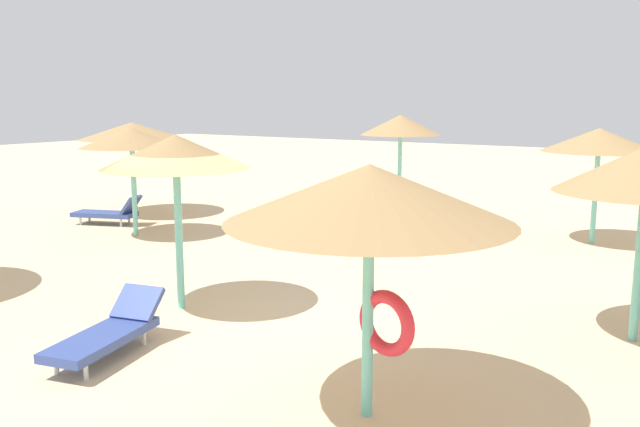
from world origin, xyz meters
The scene contains 11 objects.
ground_plane centered at (0.00, 0.00, 0.00)m, with size 80.00×80.00×0.00m, color beige.
parasol_1 centered at (-5.84, 3.53, 2.42)m, with size 2.47×2.47×2.67m.
parasol_3 centered at (-0.76, 0.04, 2.53)m, with size 2.34×2.34×2.81m.
parasol_5 centered at (-8.31, 5.68, 2.44)m, with size 3.05×3.05×2.69m.
parasol_6 centered at (-1.79, 9.97, 2.60)m, with size 2.34×2.34×2.91m.
parasol_7 centered at (3.83, 8.85, 2.42)m, with size 2.59×2.59×2.70m.
parasol_8 centered at (3.56, -1.50, 2.38)m, with size 2.99×2.99×2.70m.
lounger_1 centered at (-7.59, 4.14, 0.33)m, with size 1.95×1.26×0.81m.
lounger_3 centered at (-0.11, -1.92, 0.32)m, with size 1.07×1.98×0.73m.
bench_0 centered at (-4.53, 13.65, 0.35)m, with size 1.55×0.66×0.49m.
bench_1 centered at (-2.35, 11.86, 0.35)m, with size 1.50×0.40×0.49m.
Camera 1 is at (6.73, -7.23, 3.34)m, focal length 36.61 mm.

